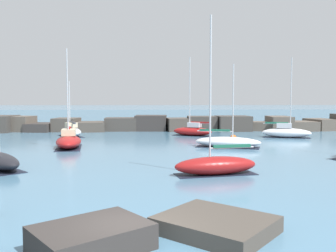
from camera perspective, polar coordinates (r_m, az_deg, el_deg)
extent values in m
plane|color=teal|center=(12.92, -5.93, -18.01)|extent=(600.00, 600.00, 0.00)
cube|color=teal|center=(117.58, -3.11, 1.72)|extent=(400.00, 116.00, 0.01)
cube|color=#423D38|center=(61.13, -23.75, 0.33)|extent=(3.17, 5.60, 2.42)
cube|color=brown|center=(60.73, -21.34, 0.32)|extent=(3.73, 4.14, 2.32)
cube|color=#383330|center=(59.94, -18.69, -0.18)|extent=(4.28, 5.53, 1.24)
cube|color=#4C443D|center=(59.01, -15.23, 0.21)|extent=(3.87, 4.44, 2.00)
cube|color=#4C443D|center=(58.30, -11.68, -0.07)|extent=(4.69, 5.71, 1.42)
cube|color=#423D38|center=(58.52, -7.19, 0.28)|extent=(4.88, 4.15, 1.99)
cube|color=#383330|center=(58.37, -2.60, 0.48)|extent=(5.05, 4.58, 2.35)
cube|color=#4C443D|center=(57.71, 1.51, 0.24)|extent=(3.92, 4.43, 1.96)
cube|color=#423D38|center=(58.43, 5.16, 0.40)|extent=(4.53, 4.28, 2.22)
cube|color=#423D38|center=(58.46, 9.90, 0.40)|extent=(5.15, 4.45, 2.30)
cube|color=brown|center=(60.17, 13.71, 0.00)|extent=(5.46, 4.55, 1.36)
cube|color=brown|center=(60.65, 16.56, 0.38)|extent=(3.61, 5.76, 2.21)
cube|color=brown|center=(61.70, 19.41, 0.02)|extent=(4.61, 4.67, 1.45)
cube|color=brown|center=(64.08, 22.25, 0.23)|extent=(4.20, 5.70, 1.76)
cube|color=#4C443D|center=(14.20, 7.29, -14.69)|extent=(5.00, 4.94, 0.59)
cube|color=#383330|center=(12.74, -11.58, -16.35)|extent=(4.31, 4.11, 0.85)
ellipsoid|color=white|center=(49.73, 17.59, -1.01)|extent=(6.35, 3.79, 1.20)
cube|color=black|center=(49.78, 17.58, -1.68)|extent=(6.05, 3.66, 0.03)
cube|color=silver|center=(49.65, 17.27, 0.06)|extent=(2.06, 1.59, 0.64)
cylinder|color=silver|center=(49.57, 18.25, 4.79)|extent=(0.12, 0.12, 8.86)
cylinder|color=#BCBCC1|center=(49.63, 16.22, 0.35)|extent=(3.18, 1.18, 0.10)
cube|color=#1E664C|center=(49.62, 16.23, 0.46)|extent=(2.74, 1.12, 0.20)
ellipsoid|color=maroon|center=(38.70, -14.89, -2.34)|extent=(3.28, 6.30, 1.22)
cube|color=black|center=(38.77, -14.87, -3.22)|extent=(3.19, 6.00, 0.03)
cube|color=beige|center=(38.91, -14.89, -0.93)|extent=(1.58, 1.98, 0.64)
cylinder|color=silver|center=(38.03, -15.07, 4.94)|extent=(0.12, 0.12, 8.58)
cylinder|color=#BCBCC1|center=(39.79, -14.81, -0.49)|extent=(0.58, 3.29, 0.10)
cube|color=maroon|center=(39.78, -14.81, -0.35)|extent=(0.61, 2.81, 0.20)
ellipsoid|color=maroon|center=(24.51, 7.30, -5.99)|extent=(5.77, 2.80, 1.17)
cube|color=black|center=(24.61, 7.29, -7.29)|extent=(5.49, 2.72, 0.03)
cylinder|color=silver|center=(24.00, 6.48, 5.97)|extent=(0.12, 0.12, 8.98)
cylinder|color=#BCBCC1|center=(24.76, 9.71, -3.26)|extent=(3.00, 0.69, 0.10)
cube|color=#1E664C|center=(24.74, 9.72, -3.03)|extent=(2.58, 0.70, 0.20)
ellipsoid|color=maroon|center=(50.00, 3.75, -0.83)|extent=(5.75, 4.33, 1.15)
cube|color=black|center=(50.05, 3.75, -1.47)|extent=(5.49, 4.17, 0.03)
cube|color=silver|center=(49.83, 4.05, 0.19)|extent=(1.96, 1.75, 0.64)
cylinder|color=silver|center=(49.97, 3.34, 5.15)|extent=(0.12, 0.12, 9.28)
cylinder|color=#BCBCC1|center=(49.54, 4.93, 0.42)|extent=(2.69, 1.48, 0.10)
cube|color=maroon|center=(49.53, 4.93, 0.54)|extent=(2.34, 1.36, 0.20)
ellipsoid|color=white|center=(38.43, 9.08, -2.43)|extent=(7.03, 4.27, 1.06)
cube|color=black|center=(38.49, 9.07, -3.18)|extent=(6.70, 4.13, 0.03)
cylinder|color=silver|center=(38.13, 9.90, 3.83)|extent=(0.12, 0.12, 7.33)
cylinder|color=#BCBCC1|center=(38.49, 7.13, -0.78)|extent=(3.50, 1.24, 0.10)
cube|color=#1E664C|center=(38.49, 7.14, -0.63)|extent=(3.01, 1.17, 0.20)
ellipsoid|color=silver|center=(50.59, -14.59, -0.86)|extent=(4.48, 5.97, 1.21)
cube|color=black|center=(50.64, -14.58, -1.52)|extent=(4.32, 5.70, 0.03)
cube|color=beige|center=(50.25, -14.53, 0.17)|extent=(1.86, 2.04, 0.64)
cylinder|color=silver|center=(50.81, -14.78, 3.23)|extent=(0.12, 0.12, 6.00)
cylinder|color=#BCBCC1|center=(49.43, -14.30, 0.38)|extent=(1.42, 2.77, 0.10)
cube|color=#4C4C51|center=(49.43, -14.30, 0.49)|extent=(1.31, 2.41, 0.20)
sphere|color=#EA5914|center=(44.01, 9.92, -1.80)|extent=(0.76, 0.76, 0.76)
cylinder|color=black|center=(43.97, 9.93, -1.18)|extent=(0.04, 0.04, 0.20)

